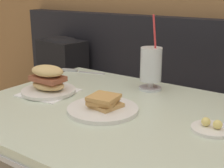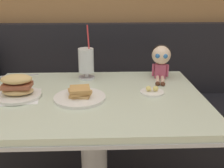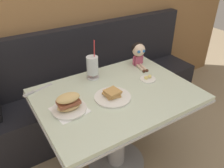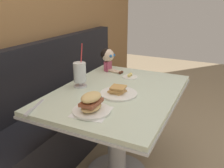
{
  "view_description": "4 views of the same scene",
  "coord_description": "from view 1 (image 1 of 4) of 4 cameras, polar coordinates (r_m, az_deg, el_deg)",
  "views": [
    {
      "loc": [
        0.56,
        -0.68,
        1.15
      ],
      "look_at": [
        -0.03,
        0.16,
        0.84
      ],
      "focal_mm": 50.69,
      "sensor_mm": 36.0,
      "label": 1
    },
    {
      "loc": [
        0.05,
        -1.05,
        1.24
      ],
      "look_at": [
        0.1,
        0.19,
        0.8
      ],
      "focal_mm": 42.84,
      "sensor_mm": 36.0,
      "label": 2
    },
    {
      "loc": [
        -0.74,
        -0.93,
        1.63
      ],
      "look_at": [
        -0.02,
        0.21,
        0.81
      ],
      "focal_mm": 36.56,
      "sensor_mm": 36.0,
      "label": 3
    },
    {
      "loc": [
        -1.42,
        -0.47,
        1.37
      ],
      "look_at": [
        -0.0,
        0.22,
        0.78
      ],
      "focal_mm": 38.5,
      "sensor_mm": 36.0,
      "label": 4
    }
  ],
  "objects": [
    {
      "name": "milkshake_glass",
      "position": [
        1.33,
        7.03,
        3.16
      ],
      "size": [
        0.1,
        0.1,
        0.32
      ],
      "color": "silver",
      "rests_on": "diner_table"
    },
    {
      "name": "sandwich_plate",
      "position": [
        1.31,
        -11.46,
        0.33
      ],
      "size": [
        0.22,
        0.22,
        0.12
      ],
      "color": "white",
      "rests_on": "diner_table"
    },
    {
      "name": "toast_plate",
      "position": [
        1.11,
        -1.6,
        -4.15
      ],
      "size": [
        0.25,
        0.25,
        0.06
      ],
      "color": "white",
      "rests_on": "diner_table"
    },
    {
      "name": "backpack",
      "position": [
        2.11,
        -9.01,
        3.18
      ],
      "size": [
        0.32,
        0.28,
        0.41
      ],
      "color": "black",
      "rests_on": "booth_bench"
    },
    {
      "name": "diner_table",
      "position": [
        1.2,
        1.89,
        -13.76
      ],
      "size": [
        1.11,
        0.81,
        0.74
      ],
      "color": "beige",
      "rests_on": "ground"
    },
    {
      "name": "butter_saucer",
      "position": [
        1.01,
        17.45,
        -7.52
      ],
      "size": [
        0.12,
        0.12,
        0.04
      ],
      "color": "white",
      "rests_on": "diner_table"
    },
    {
      "name": "booth_bench",
      "position": [
        1.8,
        13.12,
        -10.98
      ],
      "size": [
        2.6,
        0.48,
        1.0
      ],
      "color": "black",
      "rests_on": "ground"
    },
    {
      "name": "butter_knife",
      "position": [
        1.64,
        -6.58,
        2.37
      ],
      "size": [
        0.23,
        0.09,
        0.01
      ],
      "color": "silver",
      "rests_on": "diner_table"
    }
  ]
}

